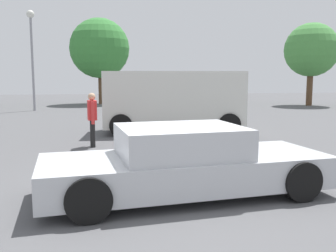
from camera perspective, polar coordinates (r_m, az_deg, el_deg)
ground_plane at (r=6.12m, az=0.08°, el=-11.05°), size 80.00×80.00×0.00m
sedan_foreground at (r=6.18m, az=2.54°, el=-5.69°), size 4.87×2.32×1.15m
dog at (r=9.27m, az=8.63°, el=-3.29°), size 0.33×0.66×0.39m
van_white at (r=13.28m, az=0.78°, el=4.06°), size 4.97×2.51×2.16m
pedestrian at (r=10.64m, az=-11.55°, el=1.62°), size 0.29×0.57×1.52m
light_post_mid at (r=23.61m, az=-20.18°, el=11.96°), size 0.44×0.44×5.83m
tree_back_center at (r=28.36m, az=-10.45°, el=11.62°), size 4.37×4.37×6.29m
tree_back_right at (r=28.27m, az=21.12°, el=10.80°), size 3.71×3.71×5.75m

